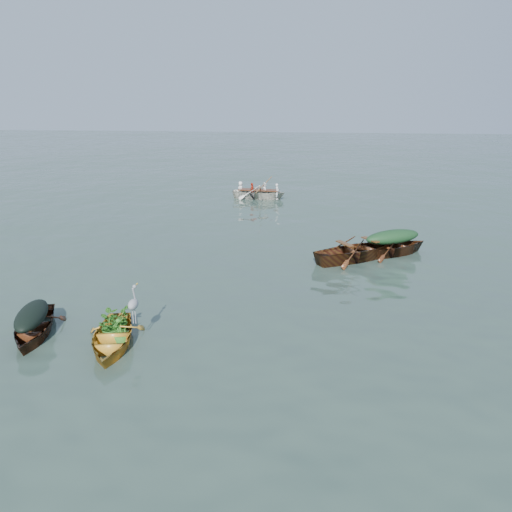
{
  "coord_description": "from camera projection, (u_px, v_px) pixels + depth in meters",
  "views": [
    {
      "loc": [
        1.06,
        -14.13,
        5.6
      ],
      "look_at": [
        -0.97,
        1.66,
        0.5
      ],
      "focal_mm": 35.0,
      "sensor_mm": 36.0,
      "label": 1
    }
  ],
  "objects": [
    {
      "name": "rowed_boat",
      "position": [
        259.0,
        199.0,
        28.63
      ],
      "size": [
        4.32,
        1.6,
        1.0
      ],
      "primitive_type": "imported",
      "rotation": [
        0.0,
        0.0,
        1.49
      ],
      "color": "silver",
      "rests_on": "ground"
    },
    {
      "name": "rowers",
      "position": [
        259.0,
        183.0,
        28.36
      ],
      "size": [
        3.04,
        1.37,
        0.76
      ],
      "primitive_type": "imported",
      "rotation": [
        0.0,
        0.0,
        1.49
      ],
      "color": "silver",
      "rests_on": "rowed_boat"
    },
    {
      "name": "heron",
      "position": [
        134.0,
        310.0,
        11.55
      ],
      "size": [
        0.37,
        0.45,
        0.92
      ],
      "primitive_type": null,
      "rotation": [
        0.0,
        0.0,
        0.24
      ],
      "color": "#95989D",
      "rests_on": "yellow_dinghy"
    },
    {
      "name": "dark_tarp_cover",
      "position": [
        31.0,
        313.0,
        12.07
      ],
      "size": [
        1.17,
        1.92,
        0.4
      ],
      "primitive_type": "ellipsoid",
      "rotation": [
        0.0,
        0.0,
        0.29
      ],
      "color": "black",
      "rests_on": "dark_covered_boat"
    },
    {
      "name": "ground",
      "position": [
        281.0,
        289.0,
        15.19
      ],
      "size": [
        140.0,
        140.0,
        0.0
      ],
      "primitive_type": "plane",
      "color": "#33473D",
      "rests_on": "ground"
    },
    {
      "name": "dinghy_weeds",
      "position": [
        115.0,
        309.0,
        12.02
      ],
      "size": [
        0.89,
        1.04,
        0.6
      ],
      "primitive_type": "imported",
      "rotation": [
        0.0,
        0.0,
        0.24
      ],
      "color": "#25631A",
      "rests_on": "yellow_dinghy"
    },
    {
      "name": "oars",
      "position": [
        259.0,
        190.0,
        28.46
      ],
      "size": [
        0.81,
        2.64,
        0.06
      ],
      "primitive_type": null,
      "rotation": [
        0.0,
        0.0,
        1.49
      ],
      "color": "brown",
      "rests_on": "rowed_boat"
    },
    {
      "name": "thwart_benches",
      "position": [
        357.0,
        245.0,
        17.74
      ],
      "size": [
        2.43,
        2.03,
        0.04
      ],
      "primitive_type": null,
      "rotation": [
        0.0,
        0.0,
        2.16
      ],
      "color": "#4B2A11",
      "rests_on": "open_wooden_boat"
    },
    {
      "name": "open_wooden_boat",
      "position": [
        356.0,
        260.0,
        17.91
      ],
      "size": [
        4.7,
        3.83,
        1.11
      ],
      "primitive_type": "imported",
      "rotation": [
        0.0,
        0.0,
        2.16
      ],
      "color": "brown",
      "rests_on": "ground"
    },
    {
      "name": "yellow_dinghy",
      "position": [
        112.0,
        346.0,
        11.72
      ],
      "size": [
        2.04,
        3.34,
        0.84
      ],
      "primitive_type": "imported",
      "rotation": [
        0.0,
        0.0,
        0.24
      ],
      "color": "gold",
      "rests_on": "ground"
    },
    {
      "name": "green_tarp_cover",
      "position": [
        393.0,
        236.0,
        18.25
      ],
      "size": [
        2.32,
        1.75,
        0.52
      ],
      "primitive_type": "ellipsoid",
      "rotation": [
        0.0,
        0.0,
        2.1
      ],
      "color": "#17391A",
      "rests_on": "green_tarp_boat"
    },
    {
      "name": "green_tarp_boat",
      "position": [
        391.0,
        255.0,
        18.48
      ],
      "size": [
        4.22,
        3.19,
        0.95
      ],
      "primitive_type": "imported",
      "rotation": [
        0.0,
        0.0,
        2.1
      ],
      "color": "#4B2911",
      "rests_on": "ground"
    },
    {
      "name": "dark_covered_boat",
      "position": [
        35.0,
        335.0,
        12.26
      ],
      "size": [
        2.12,
        3.49,
        0.79
      ],
      "primitive_type": "imported",
      "rotation": [
        0.0,
        0.0,
        0.29
      ],
      "color": "#572B14",
      "rests_on": "ground"
    }
  ]
}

